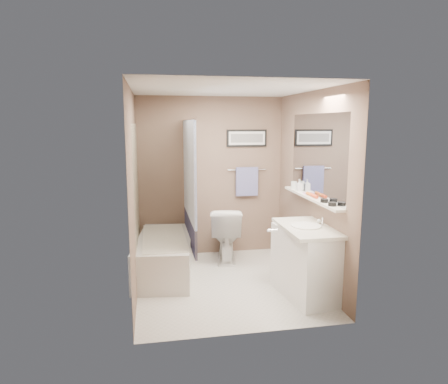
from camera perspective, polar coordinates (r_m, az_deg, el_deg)
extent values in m
plane|color=beige|center=(5.20, 0.31, -12.87)|extent=(2.50, 2.50, 0.00)
cube|color=silver|center=(4.81, 0.33, 14.28)|extent=(2.20, 2.50, 0.04)
cube|color=brown|center=(6.06, -1.84, 2.17)|extent=(2.20, 0.04, 2.40)
cube|color=brown|center=(3.68, 3.88, -2.83)|extent=(2.20, 0.04, 2.40)
cube|color=brown|center=(4.79, -12.49, -0.11)|extent=(0.04, 2.50, 2.40)
cube|color=brown|center=(5.17, 12.16, 0.64)|extent=(0.04, 2.50, 2.40)
cube|color=tan|center=(5.31, -12.36, -1.32)|extent=(0.02, 1.55, 2.00)
cylinder|color=silver|center=(5.24, -5.08, 10.26)|extent=(0.02, 1.55, 0.02)
cube|color=white|center=(5.27, -4.98, 3.18)|extent=(0.03, 1.45, 1.28)
cube|color=#2A2A4E|center=(5.43, -4.85, -5.45)|extent=(0.03, 1.45, 0.36)
cube|color=silver|center=(4.99, 13.10, 5.13)|extent=(0.02, 1.60, 1.00)
cube|color=silver|center=(5.04, 12.29, -0.77)|extent=(0.12, 1.60, 0.03)
cylinder|color=silver|center=(6.14, 3.26, 3.20)|extent=(0.60, 0.02, 0.02)
cube|color=#8F92D0|center=(6.15, 3.29, 1.51)|extent=(0.34, 0.05, 0.44)
cube|color=black|center=(6.12, 3.27, 7.69)|extent=(0.62, 0.02, 0.26)
cube|color=white|center=(6.11, 3.30, 7.68)|extent=(0.56, 0.00, 0.20)
cube|color=#595959|center=(6.11, 3.30, 7.68)|extent=(0.50, 0.00, 0.13)
cube|color=silver|center=(3.89, 11.80, -5.37)|extent=(0.80, 0.02, 2.00)
cylinder|color=silver|center=(3.83, 6.91, -5.48)|extent=(0.10, 0.02, 0.02)
cube|color=silver|center=(5.47, -8.46, -9.01)|extent=(0.87, 1.57, 0.50)
cube|color=silver|center=(5.40, -8.53, -6.49)|extent=(0.56, 1.36, 0.02)
imported|color=white|center=(5.93, 0.28, -5.91)|extent=(0.57, 0.85, 0.80)
cube|color=white|center=(4.80, 11.69, -9.92)|extent=(0.61, 0.96, 0.80)
cube|color=beige|center=(4.68, 11.76, -5.07)|extent=(0.54, 0.96, 0.04)
cylinder|color=white|center=(4.67, 11.66, -4.75)|extent=(0.34, 0.34, 0.01)
cylinder|color=silver|center=(4.73, 13.93, -4.11)|extent=(0.02, 0.02, 0.10)
sphere|color=white|center=(4.83, 13.43, -4.06)|extent=(0.05, 0.05, 0.05)
cylinder|color=black|center=(4.50, 15.20, -1.69)|extent=(0.09, 0.09, 0.04)
cylinder|color=black|center=(4.68, 14.14, -1.21)|extent=(0.09, 0.09, 0.04)
cylinder|color=red|center=(4.96, 12.65, -0.51)|extent=(0.04, 0.22, 0.04)
cylinder|color=#C05A1B|center=(5.03, 12.30, -0.35)|extent=(0.05, 0.22, 0.04)
cube|color=pink|center=(5.19, 11.59, -0.23)|extent=(0.03, 0.16, 0.01)
cylinder|color=silver|center=(5.57, 9.96, 0.99)|extent=(0.08, 0.08, 0.10)
imported|color=#999999|center=(5.39, 10.70, 0.95)|extent=(0.07, 0.07, 0.15)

